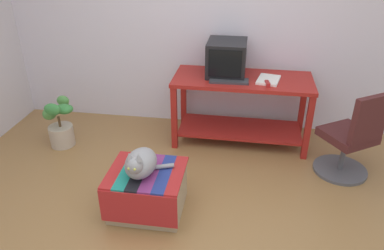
% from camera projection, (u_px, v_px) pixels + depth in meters
% --- Properties ---
extents(ground_plane, '(14.00, 14.00, 0.00)m').
position_uv_depth(ground_plane, '(180.00, 237.00, 2.92)').
color(ground_plane, olive).
extents(back_wall, '(8.00, 0.10, 2.60)m').
position_uv_depth(back_wall, '(211.00, 15.00, 4.10)').
color(back_wall, silver).
rests_on(back_wall, ground_plane).
extents(desk, '(1.47, 0.65, 0.76)m').
position_uv_depth(desk, '(241.00, 99.00, 4.02)').
color(desk, maroon).
rests_on(desk, ground_plane).
extents(tv_monitor, '(0.41, 0.46, 0.36)m').
position_uv_depth(tv_monitor, '(227.00, 58.00, 3.92)').
color(tv_monitor, black).
rests_on(tv_monitor, desk).
extents(keyboard, '(0.40, 0.16, 0.02)m').
position_uv_depth(keyboard, '(229.00, 81.00, 3.80)').
color(keyboard, '#333338').
rests_on(keyboard, desk).
extents(book, '(0.27, 0.33, 0.02)m').
position_uv_depth(book, '(268.00, 80.00, 3.82)').
color(book, white).
rests_on(book, desk).
extents(ottoman_with_blanket, '(0.62, 0.55, 0.39)m').
position_uv_depth(ottoman_with_blanket, '(147.00, 191.00, 3.12)').
color(ottoman_with_blanket, tan).
rests_on(ottoman_with_blanket, ground_plane).
extents(cat, '(0.38, 0.38, 0.28)m').
position_uv_depth(cat, '(140.00, 163.00, 2.93)').
color(cat, gray).
rests_on(cat, ottoman_with_blanket).
extents(potted_plant, '(0.35, 0.38, 0.57)m').
position_uv_depth(potted_plant, '(60.00, 126.00, 4.04)').
color(potted_plant, '#B7A893').
rests_on(potted_plant, ground_plane).
extents(office_chair, '(0.58, 0.58, 0.89)m').
position_uv_depth(office_chair, '(351.00, 140.00, 3.49)').
color(office_chair, '#4C4C51').
rests_on(office_chair, ground_plane).
extents(stapler, '(0.06, 0.11, 0.04)m').
position_uv_depth(stapler, '(267.00, 84.00, 3.71)').
color(stapler, '#A31E1E').
rests_on(stapler, desk).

